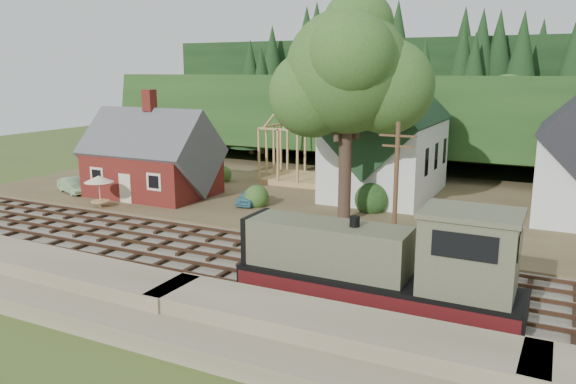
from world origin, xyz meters
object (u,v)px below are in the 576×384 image
at_px(patio_set, 99,180).
at_px(locomotive, 386,267).
at_px(car_green, 73,185).
at_px(car_blue, 251,196).

bearing_deg(patio_set, locomotive, -18.26).
bearing_deg(car_green, patio_set, -94.68).
distance_m(locomotive, car_blue, 21.50).
bearing_deg(patio_set, car_blue, 31.49).
relative_size(locomotive, car_blue, 3.42).
bearing_deg(car_green, locomotive, -88.87).
distance_m(locomotive, patio_set, 27.13).
height_order(car_blue, car_green, car_green).
relative_size(locomotive, car_green, 3.16).
height_order(car_blue, patio_set, patio_set).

